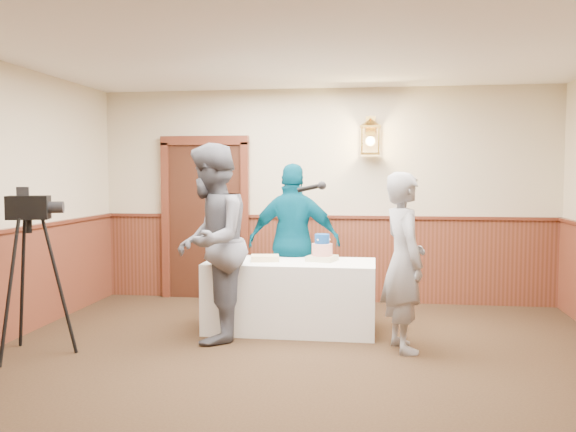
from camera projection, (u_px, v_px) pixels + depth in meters
The scene contains 10 objects.
ground at pixel (286, 394), 4.67m from camera, with size 7.00×7.00×0.00m, color black.
room_shell at pixel (288, 194), 5.02m from camera, with size 6.02×7.02×2.81m.
display_table at pixel (291, 296), 6.56m from camera, with size 1.80×0.80×0.75m, color white.
tiered_cake at pixel (322, 250), 6.55m from camera, with size 0.35×0.35×0.29m.
sheet_cake_yellow at pixel (265, 258), 6.55m from camera, with size 0.30×0.23×0.06m, color #D8BA81.
sheet_cake_green at pixel (231, 256), 6.71m from camera, with size 0.27×0.21×0.06m, color #A2D697.
interviewer at pixel (211, 243), 6.12m from camera, with size 1.58×1.01×1.99m.
baker at pixel (404, 262), 5.78m from camera, with size 0.62×0.41×1.70m, color gray.
assistant_p at pixel (294, 242), 7.00m from camera, with size 1.06×0.44×1.81m, color #02445A.
tv_camera_rig at pixel (31, 284), 5.63m from camera, with size 0.58×0.54×1.49m.
Camera 1 is at (0.65, -4.52, 1.69)m, focal length 38.00 mm.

